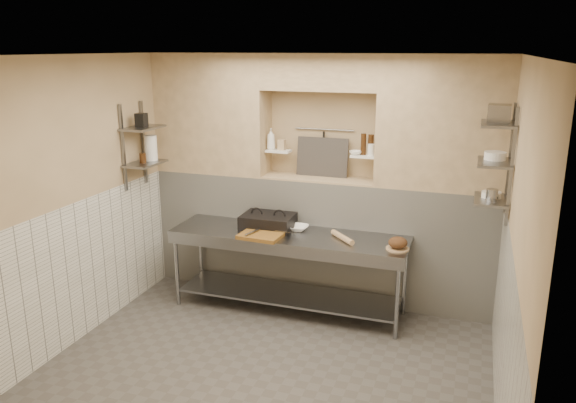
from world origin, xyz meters
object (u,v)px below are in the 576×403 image
at_px(rolling_pin, 342,237).
at_px(jug_left, 151,148).
at_px(mixing_bowl, 298,228).
at_px(bowl_alcove, 355,153).
at_px(prep_table, 288,256).
at_px(panini_press, 268,221).
at_px(cutting_board, 260,236).
at_px(bread_loaf, 398,243).
at_px(bottle_soap, 271,139).

height_order(rolling_pin, jug_left, jug_left).
bearing_deg(mixing_bowl, bowl_alcove, 36.95).
xyz_separation_m(prep_table, panini_press, (-0.28, 0.13, 0.34)).
height_order(panini_press, cutting_board, panini_press).
xyz_separation_m(panini_press, rolling_pin, (0.89, -0.13, -0.05)).
bearing_deg(bowl_alcove, bread_loaf, -47.67).
distance_m(bread_loaf, bowl_alcove, 1.17).
bearing_deg(rolling_pin, bottle_soap, 151.16).
distance_m(panini_press, bread_loaf, 1.49).
bearing_deg(prep_table, jug_left, 179.98).
bearing_deg(bowl_alcove, cutting_board, -137.49).
bearing_deg(bottle_soap, jug_left, -156.40).
distance_m(rolling_pin, jug_left, 2.40).
bearing_deg(bottle_soap, cutting_board, -78.53).
distance_m(bread_loaf, bottle_soap, 1.92).
height_order(panini_press, bottle_soap, bottle_soap).
height_order(bread_loaf, jug_left, jug_left).
distance_m(panini_press, mixing_bowl, 0.35).
relative_size(rolling_pin, bottle_soap, 1.59).
relative_size(rolling_pin, bread_loaf, 2.05).
xyz_separation_m(bowl_alcove, jug_left, (-2.25, -0.56, 0.02)).
bearing_deg(panini_press, jug_left, -175.90).
bearing_deg(bottle_soap, prep_table, -54.25).
relative_size(bottle_soap, bowl_alcove, 1.81).
distance_m(bowl_alcove, jug_left, 2.32).
distance_m(prep_table, jug_left, 1.99).
bearing_deg(rolling_pin, prep_table, 179.91).
distance_m(mixing_bowl, bowl_alcove, 1.05).
bearing_deg(cutting_board, panini_press, 96.78).
relative_size(mixing_bowl, bottle_soap, 0.92).
relative_size(prep_table, bread_loaf, 13.51).
relative_size(prep_table, panini_press, 4.49).
relative_size(bottle_soap, jug_left, 0.87).
relative_size(panini_press, bottle_soap, 2.34).
xyz_separation_m(prep_table, mixing_bowl, (0.06, 0.16, 0.29)).
height_order(panini_press, bowl_alcove, bowl_alcove).
bearing_deg(bowl_alcove, jug_left, -166.00).
relative_size(prep_table, mixing_bowl, 11.44).
bearing_deg(bread_loaf, bowl_alcove, 132.33).
relative_size(rolling_pin, bowl_alcove, 2.89).
distance_m(prep_table, cutting_board, 0.42).
xyz_separation_m(rolling_pin, jug_left, (-2.26, 0.00, 0.82)).
height_order(rolling_pin, bottle_soap, bottle_soap).
distance_m(rolling_pin, bottle_soap, 1.46).
relative_size(cutting_board, rolling_pin, 1.13).
distance_m(cutting_board, rolling_pin, 0.87).
bearing_deg(jug_left, bread_loaf, -1.96).
relative_size(bowl_alcove, jug_left, 0.48).
xyz_separation_m(prep_table, jug_left, (-1.65, 0.00, 1.11)).
xyz_separation_m(mixing_bowl, rolling_pin, (0.54, -0.16, 0.00)).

